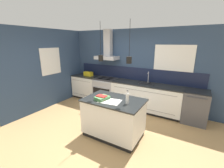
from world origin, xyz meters
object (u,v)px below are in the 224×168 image
book_stack (102,98)px  yellow_toolbox (88,74)px  dishwasher (195,107)px  oven_range (106,90)px  bottle_on_island (127,98)px  red_supply_box (102,98)px

book_stack → yellow_toolbox: bearing=135.8°
dishwasher → oven_range: bearing=-179.9°
yellow_toolbox → dishwasher: bearing=-0.0°
dishwasher → yellow_toolbox: (-3.72, 0.00, 0.54)m
oven_range → book_stack: bearing=-59.5°
bottle_on_island → yellow_toolbox: bearing=144.7°
dishwasher → bottle_on_island: bearing=-126.2°
red_supply_box → yellow_toolbox: (-1.85, 1.81, 0.03)m
dishwasher → yellow_toolbox: 3.76m
book_stack → red_supply_box: bearing=-174.9°
bottle_on_island → dishwasher: bearing=53.8°
book_stack → bottle_on_island: bearing=7.1°
red_supply_box → book_stack: bearing=5.1°
yellow_toolbox → oven_range: bearing=-0.3°
oven_range → dishwasher: bearing=0.1°
dishwasher → bottle_on_island: size_ratio=3.11×
bottle_on_island → book_stack: (-0.59, -0.07, -0.08)m
dishwasher → red_supply_box: bearing=-136.0°
oven_range → yellow_toolbox: yellow_toolbox is taller
oven_range → red_supply_box: 2.15m
oven_range → bottle_on_island: bearing=-46.3°
book_stack → yellow_toolbox: (-1.86, 1.81, 0.04)m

